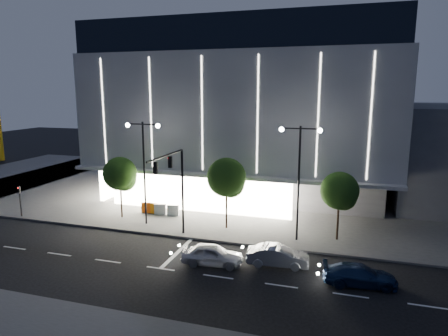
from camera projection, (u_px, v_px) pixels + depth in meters
ground at (144, 256)px, 28.32m from camera, size 160.00×160.00×0.00m
sidewalk_museum at (273, 185)px, 49.39m from camera, size 70.00×40.00×0.15m
museum at (256, 110)px, 46.61m from camera, size 30.00×25.80×18.00m
traffic_mast at (175, 178)px, 30.20m from camera, size 0.33×5.89×7.07m
street_lamp_west at (144, 158)px, 33.67m from camera, size 3.16×0.36×9.00m
street_lamp_east at (299, 166)px, 29.93m from camera, size 3.16×0.36×9.00m
ped_signal_far at (20, 198)px, 36.49m from camera, size 0.22×0.24×3.00m
tree_left at (120, 176)px, 35.85m from camera, size 3.02×3.02×5.72m
tree_mid at (227, 179)px, 32.92m from camera, size 3.25×3.25×6.15m
tree_right at (340, 193)px, 30.42m from camera, size 2.91×2.91×5.51m
car_lead at (212, 255)px, 26.83m from camera, size 4.30×2.06×1.42m
car_second at (278, 256)px, 26.67m from camera, size 4.25×1.80×1.36m
car_third at (360, 275)px, 24.03m from camera, size 4.54×2.28×1.27m
barrier_a at (152, 208)px, 37.55m from camera, size 1.12×0.35×1.00m
barrier_b at (160, 209)px, 37.22m from camera, size 1.13×0.53×1.00m
barrier_c at (147, 208)px, 37.68m from camera, size 1.12×0.35×1.00m
barrier_d at (173, 210)px, 36.87m from camera, size 1.12×0.39×1.00m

